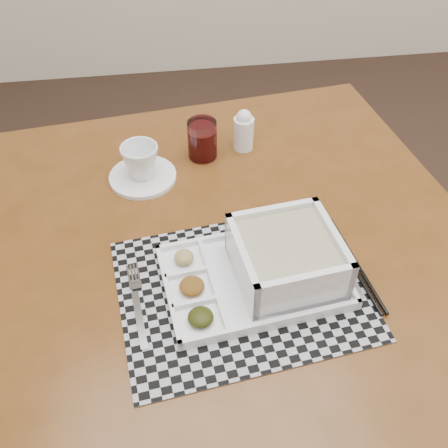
% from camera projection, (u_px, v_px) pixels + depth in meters
% --- Properties ---
extents(dining_table, '(1.11, 1.11, 0.75)m').
position_uv_depth(dining_table, '(227.00, 265.00, 1.04)').
color(dining_table, '#4E2D0E').
rests_on(dining_table, ground).
extents(placemat, '(0.47, 0.39, 0.00)m').
position_uv_depth(placemat, '(241.00, 289.00, 0.89)').
color(placemat, '#9D9DA4').
rests_on(placemat, dining_table).
extents(serving_tray, '(0.34, 0.26, 0.10)m').
position_uv_depth(serving_tray, '(276.00, 264.00, 0.89)').
color(serving_tray, white).
rests_on(serving_tray, placemat).
extents(fork, '(0.04, 0.19, 0.00)m').
position_uv_depth(fork, '(139.00, 302.00, 0.87)').
color(fork, silver).
rests_on(fork, placemat).
extents(spoon, '(0.04, 0.18, 0.01)m').
position_uv_depth(spoon, '(331.00, 243.00, 0.97)').
color(spoon, silver).
rests_on(spoon, placemat).
extents(chopsticks, '(0.05, 0.24, 0.01)m').
position_uv_depth(chopsticks, '(354.00, 263.00, 0.93)').
color(chopsticks, black).
rests_on(chopsticks, placemat).
extents(saucer, '(0.15, 0.15, 0.01)m').
position_uv_depth(saucer, '(143.00, 177.00, 1.11)').
color(saucer, white).
rests_on(saucer, dining_table).
extents(cup, '(0.10, 0.10, 0.08)m').
position_uv_depth(cup, '(141.00, 161.00, 1.08)').
color(cup, white).
rests_on(cup, saucer).
extents(juice_glass, '(0.07, 0.07, 0.09)m').
position_uv_depth(juice_glass, '(202.00, 141.00, 1.15)').
color(juice_glass, white).
rests_on(juice_glass, dining_table).
extents(creamer_bottle, '(0.05, 0.05, 0.10)m').
position_uv_depth(creamer_bottle, '(244.00, 130.00, 1.17)').
color(creamer_bottle, white).
rests_on(creamer_bottle, dining_table).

